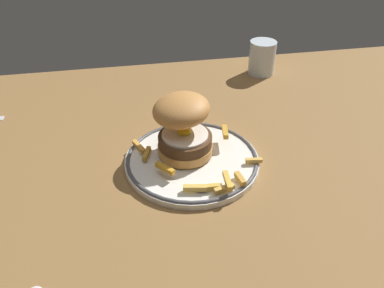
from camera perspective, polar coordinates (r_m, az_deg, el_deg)
The scene contains 5 objects.
ground_plane at distance 80.31cm, azimuth 0.29°, elevation -2.28°, with size 146.12×89.65×4.00cm, color olive.
dinner_plate at distance 75.56cm, azimuth -0.00°, elevation -2.33°, with size 25.82×25.82×1.60cm.
burger at distance 73.74cm, azimuth -1.30°, elevation 2.75°, with size 13.02×13.09×11.58cm.
fries_pile at distance 74.06cm, azimuth 0.10°, elevation -1.68°, with size 23.73×24.19×2.95cm.
water_glass at distance 111.25cm, azimuth 10.12°, elevation 11.95°, with size 7.15×7.15×9.10cm.
Camera 1 is at (-12.20, -62.51, 46.91)cm, focal length 36.64 mm.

